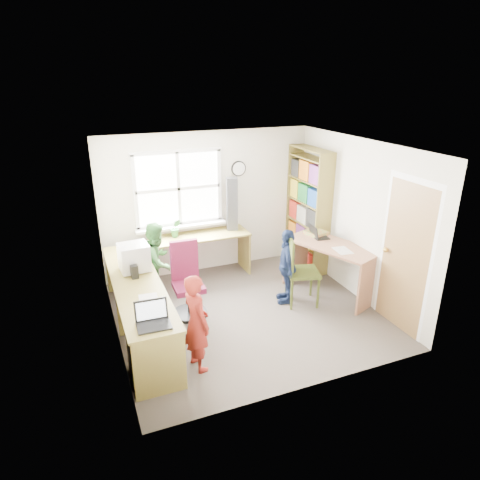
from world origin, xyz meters
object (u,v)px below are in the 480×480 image
(right_desk, at_px, (331,258))
(person_navy, at_px, (287,266))
(bookshelf, at_px, (308,212))
(wooden_chair, at_px, (298,268))
(person_green, at_px, (158,262))
(swivel_chair, at_px, (187,284))
(laptop_right, at_px, (317,234))
(person_red, at_px, (196,323))
(l_desk, at_px, (159,313))
(potted_plant, at_px, (176,228))
(laptop_left, at_px, (153,319))
(cd_tower, at_px, (232,204))
(crt_monitor, at_px, (134,258))

(right_desk, relative_size, person_navy, 1.35)
(right_desk, height_order, bookshelf, bookshelf)
(wooden_chair, distance_m, person_green, 2.09)
(swivel_chair, bearing_deg, laptop_right, 4.88)
(laptop_right, bearing_deg, right_desk, -165.20)
(swivel_chair, distance_m, laptop_right, 2.21)
(right_desk, bearing_deg, person_red, -179.49)
(right_desk, bearing_deg, bookshelf, 58.23)
(laptop_right, distance_m, person_red, 2.77)
(wooden_chair, relative_size, laptop_right, 3.23)
(right_desk, bearing_deg, person_navy, 156.83)
(l_desk, bearing_deg, potted_plant, 69.09)
(bookshelf, xyz_separation_m, laptop_left, (-3.15, -2.16, -0.19))
(swivel_chair, relative_size, laptop_left, 2.94)
(bookshelf, distance_m, laptop_right, 0.79)
(bookshelf, distance_m, person_green, 2.75)
(l_desk, xyz_separation_m, person_red, (0.31, -0.61, 0.14))
(cd_tower, distance_m, person_green, 1.63)
(wooden_chair, distance_m, laptop_right, 0.79)
(laptop_right, height_order, person_red, person_red)
(laptop_left, height_order, potted_plant, potted_plant)
(right_desk, height_order, person_green, person_green)
(laptop_left, height_order, person_green, person_green)
(person_green, bearing_deg, crt_monitor, 174.49)
(l_desk, xyz_separation_m, laptop_right, (2.71, 0.74, 0.41))
(swivel_chair, height_order, person_navy, person_navy)
(right_desk, bearing_deg, potted_plant, 124.85)
(person_green, bearing_deg, laptop_left, -158.98)
(crt_monitor, xyz_separation_m, person_red, (0.46, -1.34, -0.34))
(bookshelf, xyz_separation_m, person_navy, (-0.95, -1.06, -0.42))
(laptop_right, height_order, person_green, person_green)
(right_desk, distance_m, swivel_chair, 2.25)
(laptop_right, bearing_deg, laptop_left, 122.10)
(laptop_left, xyz_separation_m, person_red, (0.50, 0.08, -0.21))
(crt_monitor, bearing_deg, person_red, -74.86)
(person_navy, bearing_deg, crt_monitor, -77.77)
(laptop_right, bearing_deg, crt_monitor, 96.11)
(person_navy, bearing_deg, bookshelf, 158.82)
(bookshelf, xyz_separation_m, person_red, (-2.65, -2.08, -0.40))
(cd_tower, bearing_deg, crt_monitor, -135.81)
(cd_tower, bearing_deg, person_navy, -61.54)
(potted_plant, xyz_separation_m, person_navy, (1.33, -1.36, -0.33))
(crt_monitor, relative_size, person_green, 0.33)
(laptop_right, bearing_deg, bookshelf, -12.83)
(bookshelf, height_order, laptop_left, bookshelf)
(cd_tower, height_order, person_navy, cd_tower)
(l_desk, distance_m, person_green, 1.24)
(right_desk, height_order, potted_plant, potted_plant)
(l_desk, distance_m, bookshelf, 3.35)
(bookshelf, bearing_deg, cd_tower, 166.92)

